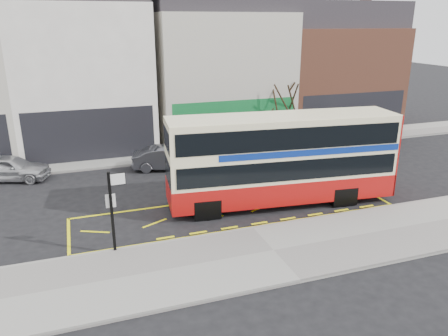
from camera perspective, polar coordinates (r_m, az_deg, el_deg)
name	(u,v)px	position (r m, az deg, el deg)	size (l,w,h in m)	color
ground	(249,227)	(18.04, 3.33, -7.68)	(120.00, 120.00, 0.00)	black
pavement	(273,252)	(16.15, 6.48, -10.83)	(40.00, 4.00, 0.15)	gray
kerb	(253,229)	(17.70, 3.80, -7.96)	(40.00, 0.15, 0.15)	gray
far_pavement	(184,152)	(27.81, -5.30, 2.04)	(50.00, 3.00, 0.15)	gray
road_markings	(236,211)	(19.38, 1.52, -5.69)	(14.00, 3.40, 0.01)	#FFFA0D
terrace_left	(82,65)	(30.02, -18.04, 12.68)	(8.00, 8.01, 11.80)	white
terrace_green_shop	(216,65)	(31.58, -1.05, 13.36)	(9.00, 8.01, 11.30)	beige
terrace_right	(327,68)	(35.46, 13.26, 12.65)	(9.00, 8.01, 10.30)	#98553C
double_decker_bus	(283,158)	(19.74, 7.66, 1.29)	(10.45, 3.42, 4.10)	#FFF5C2
bus_stop_post	(113,204)	(15.75, -14.32, -4.55)	(0.74, 0.13, 2.98)	black
car_silver	(10,168)	(25.49, -26.18, 0.01)	(1.60, 3.98, 1.36)	silver
car_grey	(168,158)	(24.79, -7.29, 1.30)	(1.39, 3.99, 1.31)	#43454C
car_white	(341,135)	(30.43, 15.08, 4.23)	(2.08, 5.11, 1.48)	white
street_tree_right	(284,91)	(29.00, 7.90, 9.87)	(2.48, 2.48, 5.35)	#332716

